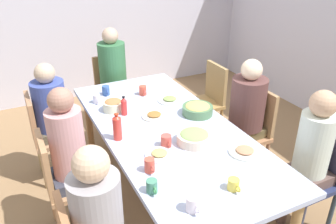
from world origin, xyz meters
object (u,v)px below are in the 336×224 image
at_px(bottle_0, 117,127).
at_px(chair_1, 251,128).
at_px(person_6, 311,153).
at_px(cup_2, 193,204).
at_px(cup_3, 166,141).
at_px(chair_3, 112,88).
at_px(cup_7, 152,186).
at_px(chair_6, 314,172).
at_px(cup_5, 150,165).
at_px(person_1, 246,109).
at_px(cup_6, 143,90).
at_px(chair_4, 46,133).
at_px(cup_4, 106,91).
at_px(person_0, 70,152).
at_px(cup_0, 234,184).
at_px(bowl_1, 113,105).
at_px(bowl_0, 194,137).
at_px(chair_0, 62,180).
at_px(dining_table, 168,134).
at_px(plate_3, 154,115).
at_px(plate_2, 159,154).
at_px(cup_1, 97,99).
at_px(person_3, 113,71).
at_px(plate_0, 245,151).
at_px(plate_1, 170,100).
at_px(person_5, 100,222).
at_px(bottle_1, 124,106).
at_px(bowl_2, 198,109).
at_px(chair_2, 208,98).
at_px(person_4, 53,112).

bearing_deg(bottle_0, chair_1, 89.39).
distance_m(person_6, bottle_0, 1.50).
bearing_deg(cup_2, cup_3, 166.71).
relative_size(chair_3, cup_7, 8.35).
xyz_separation_m(chair_6, cup_5, (-0.31, -1.29, 0.28)).
relative_size(person_1, cup_6, 11.06).
relative_size(person_1, chair_4, 1.36).
height_order(person_6, cup_2, person_6).
bearing_deg(cup_5, cup_6, 159.58).
xyz_separation_m(cup_4, cup_5, (1.38, -0.11, 0.00)).
bearing_deg(person_0, cup_0, 43.27).
bearing_deg(bottle_0, cup_7, -1.22).
relative_size(chair_1, bowl_1, 4.66).
bearing_deg(cup_3, cup_2, -13.29).
bearing_deg(chair_3, bowl_0, 2.48).
bearing_deg(chair_0, dining_table, 90.00).
xyz_separation_m(plate_3, cup_4, (-0.66, -0.24, 0.03)).
distance_m(chair_4, cup_7, 1.58).
xyz_separation_m(plate_2, cup_3, (-0.10, 0.10, 0.03)).
xyz_separation_m(person_1, bowl_0, (0.30, -0.74, 0.05)).
bearing_deg(cup_1, person_3, 151.35).
xyz_separation_m(person_6, plate_0, (-0.20, -0.47, 0.03)).
xyz_separation_m(chair_4, plate_1, (0.33, 1.16, 0.25)).
height_order(chair_3, cup_5, chair_3).
bearing_deg(chair_1, bowl_1, -113.07).
height_order(plate_3, bottle_0, bottle_0).
relative_size(chair_0, cup_5, 8.32).
relative_size(person_5, chair_6, 1.39).
bearing_deg(bottle_1, bowl_1, -154.63).
bearing_deg(cup_3, bottle_0, -131.57).
distance_m(plate_2, bowl_2, 0.75).
bearing_deg(plate_0, person_3, -170.52).
bearing_deg(person_0, cup_6, 129.04).
bearing_deg(person_3, chair_0, -31.63).
bearing_deg(cup_0, chair_0, -133.77).
bearing_deg(person_5, plate_1, 139.67).
distance_m(chair_2, bowl_1, 1.28).
height_order(person_4, cup_0, person_4).
xyz_separation_m(bowl_2, cup_1, (-0.64, -0.76, -0.01)).
bearing_deg(chair_3, plate_3, -1.01).
xyz_separation_m(chair_0, bowl_2, (-0.11, 1.27, 0.28)).
bearing_deg(chair_2, cup_1, -87.77).
bearing_deg(bowl_2, dining_table, -72.91).
bearing_deg(plate_1, cup_7, -31.22).
height_order(cup_5, bottle_1, bottle_1).
xyz_separation_m(person_6, cup_7, (-0.10, -1.27, 0.06)).
height_order(cup_1, cup_7, same).
bearing_deg(bowl_0, cup_7, -53.67).
bearing_deg(plate_0, bowl_0, -138.12).
xyz_separation_m(person_3, cup_1, (0.74, -0.40, 0.02)).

